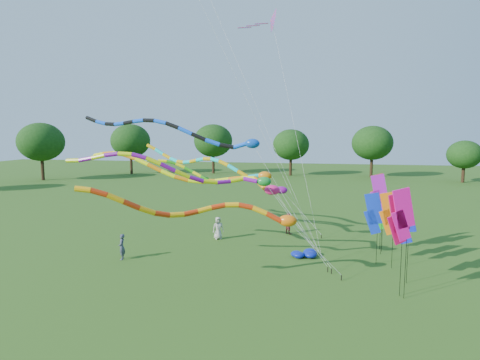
% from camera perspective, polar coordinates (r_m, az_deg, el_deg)
% --- Properties ---
extents(ground, '(160.00, 160.00, 0.00)m').
position_cam_1_polar(ground, '(21.00, 4.57, -14.70)').
color(ground, '#265115').
rests_on(ground, ground).
extents(tree_ring, '(116.08, 116.05, 8.78)m').
position_cam_1_polar(tree_ring, '(18.02, 8.43, -1.46)').
color(tree_ring, '#382314').
rests_on(tree_ring, ground).
extents(tube_kite_red, '(11.77, 4.93, 5.83)m').
position_cam_1_polar(tube_kite_red, '(19.61, -3.29, -4.48)').
color(tube_kite_red, black).
rests_on(tube_kite_red, ground).
extents(tube_kite_orange, '(14.58, 1.55, 7.09)m').
position_cam_1_polar(tube_kite_orange, '(23.66, -5.53, 0.65)').
color(tube_kite_orange, black).
rests_on(tube_kite_orange, ground).
extents(tube_kite_purple, '(13.43, 3.17, 7.26)m').
position_cam_1_polar(tube_kite_purple, '(21.22, -7.07, 1.16)').
color(tube_kite_purple, black).
rests_on(tube_kite_purple, ground).
extents(tube_kite_blue, '(17.33, 3.19, 9.49)m').
position_cam_1_polar(tube_kite_blue, '(28.32, -8.34, 6.72)').
color(tube_kite_blue, black).
rests_on(tube_kite_blue, ground).
extents(tube_kite_cyan, '(12.77, 4.33, 7.23)m').
position_cam_1_polar(tube_kite_cyan, '(27.91, -3.31, 2.09)').
color(tube_kite_cyan, black).
rests_on(tube_kite_cyan, ground).
extents(tube_kite_green, '(13.00, 2.17, 6.04)m').
position_cam_1_polar(tube_kite_green, '(30.90, -0.85, 0.05)').
color(tube_kite_green, black).
rests_on(tube_kite_green, ground).
extents(delta_kite_high_c, '(5.77, 4.42, 15.83)m').
position_cam_1_polar(delta_kite_high_c, '(28.02, 4.56, 21.69)').
color(delta_kite_high_c, black).
rests_on(delta_kite_high_c, ground).
extents(banner_pole_magenta_a, '(1.11, 0.49, 4.99)m').
position_cam_1_polar(banner_pole_magenta_a, '(19.95, 21.59, -5.15)').
color(banner_pole_magenta_a, black).
rests_on(banner_pole_magenta_a, ground).
extents(banner_pole_blue_a, '(1.16, 0.27, 4.26)m').
position_cam_1_polar(banner_pole_blue_a, '(24.58, 18.47, -4.55)').
color(banner_pole_blue_a, black).
rests_on(banner_pole_blue_a, ground).
extents(banner_pole_magenta_b, '(1.13, 0.41, 5.24)m').
position_cam_1_polar(banner_pole_magenta_b, '(19.68, 22.15, -4.61)').
color(banner_pole_magenta_b, black).
rests_on(banner_pole_magenta_b, ground).
extents(banner_pole_violet, '(1.16, 0.11, 5.14)m').
position_cam_1_polar(banner_pole_violet, '(26.43, 19.17, -1.87)').
color(banner_pole_violet, black).
rests_on(banner_pole_violet, ground).
extents(banner_pole_blue_b, '(1.10, 0.53, 4.52)m').
position_cam_1_polar(banner_pole_blue_b, '(22.04, 22.32, -5.31)').
color(banner_pole_blue_b, black).
rests_on(banner_pole_blue_b, ground).
extents(banner_pole_orange, '(1.16, 0.20, 4.42)m').
position_cam_1_polar(banner_pole_orange, '(24.04, 20.46, -4.49)').
color(banner_pole_orange, black).
rests_on(banner_pole_orange, ground).
extents(banner_pole_red, '(1.12, 0.47, 5.06)m').
position_cam_1_polar(banner_pole_red, '(27.48, 19.09, -1.71)').
color(banner_pole_red, black).
rests_on(banner_pole_red, ground).
extents(banner_pole_green, '(1.16, 0.11, 3.91)m').
position_cam_1_polar(banner_pole_green, '(27.28, 19.19, -4.20)').
color(banner_pole_green, black).
rests_on(banner_pole_green, ground).
extents(blue_nylon_heap, '(1.26, 1.37, 0.48)m').
position_cam_1_polar(blue_nylon_heap, '(25.41, 8.80, -10.37)').
color(blue_nylon_heap, '#0B1D9A').
rests_on(blue_nylon_heap, ground).
extents(person_a, '(0.94, 0.83, 1.62)m').
position_cam_1_polar(person_a, '(29.14, -3.13, -6.84)').
color(person_a, '#B8B0A6').
rests_on(person_a, ground).
extents(person_b, '(0.55, 0.66, 1.56)m').
position_cam_1_polar(person_b, '(25.63, -16.46, -9.10)').
color(person_b, '#3E4156').
rests_on(person_b, ground).
extents(person_c, '(0.96, 0.96, 1.57)m').
position_cam_1_polar(person_c, '(30.87, 6.93, -6.14)').
color(person_c, '#923539').
rests_on(person_c, ground).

